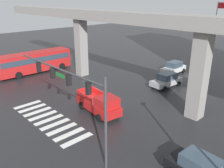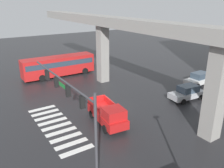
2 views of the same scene
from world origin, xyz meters
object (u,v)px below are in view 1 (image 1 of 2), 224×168
object	(u,v)px
traffic_signal_mast	(70,86)
city_bus	(34,61)
sedan_white	(174,68)
sedan_silver	(167,80)
flagpole	(214,36)
pickup_truck	(100,104)

from	to	relation	value
traffic_signal_mast	city_bus	bearing A→B (deg)	161.83
sedan_white	traffic_signal_mast	size ratio (longest dim) A/B	0.40
sedan_white	sedan_silver	size ratio (longest dim) A/B	0.97
city_bus	flagpole	xyz separation A→B (m)	(18.82, 16.08, 4.09)
sedan_white	flagpole	size ratio (longest dim) A/B	0.43
pickup_truck	flagpole	xyz separation A→B (m)	(2.14, 17.71, 4.82)
traffic_signal_mast	sedan_silver	bearing A→B (deg)	98.53
pickup_truck	traffic_signal_mast	world-z (taller)	traffic_signal_mast
pickup_truck	sedan_white	distance (m)	16.37
city_bus	sedan_white	size ratio (longest dim) A/B	2.51
sedan_white	pickup_truck	bearing A→B (deg)	-81.54
city_bus	sedan_white	bearing A→B (deg)	45.56
sedan_white	traffic_signal_mast	distance (m)	21.71
traffic_signal_mast	flagpole	bearing A→B (deg)	90.65
sedan_silver	traffic_signal_mast	size ratio (longest dim) A/B	0.41
flagpole	traffic_signal_mast	bearing A→B (deg)	-89.35
city_bus	traffic_signal_mast	size ratio (longest dim) A/B	0.99
sedan_silver	flagpole	world-z (taller)	flagpole
sedan_silver	city_bus	bearing A→B (deg)	-151.42
traffic_signal_mast	flagpole	distance (m)	22.37
city_bus	sedan_silver	distance (m)	19.11
flagpole	sedan_silver	bearing A→B (deg)	-106.50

